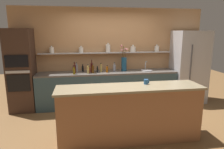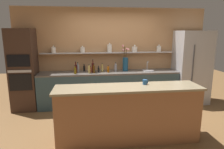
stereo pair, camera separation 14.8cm
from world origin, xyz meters
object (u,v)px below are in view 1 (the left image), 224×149
(coffee_mug, at_px, (146,82))
(bottle_wine_11, at_px, (75,69))
(bottle_spirit_1, at_px, (93,69))
(bottle_sauce_4, at_px, (97,70))
(flower_vase, at_px, (124,63))
(sink_fixture, at_px, (147,70))
(refrigerator, at_px, (189,67))
(oven_tower, at_px, (22,71))
(bottle_sauce_8, at_px, (83,68))
(bottle_sauce_6, at_px, (107,69))
(bottle_spirit_5, at_px, (101,68))
(bottle_spirit_9, at_px, (76,68))
(bottle_wine_2, at_px, (92,68))
(bottle_spirit_0, at_px, (114,68))
(bottle_sauce_10, at_px, (89,70))
(bottle_spirit_3, at_px, (88,70))
(bottle_oil_7, at_px, (74,71))

(coffee_mug, bearing_deg, bottle_wine_11, 127.59)
(bottle_spirit_1, relative_size, bottle_sauce_4, 1.41)
(flower_vase, bearing_deg, sink_fixture, -6.58)
(refrigerator, bearing_deg, sink_fixture, 177.72)
(bottle_spirit_1, bearing_deg, bottle_wine_11, 166.79)
(oven_tower, relative_size, bottle_sauce_8, 10.82)
(sink_fixture, height_order, bottle_sauce_8, sink_fixture)
(refrigerator, xyz_separation_m, bottle_spirit_1, (-2.70, -0.08, 0.03))
(bottle_sauce_6, bearing_deg, bottle_spirit_5, 148.80)
(bottle_spirit_1, distance_m, bottle_spirit_9, 0.48)
(bottle_spirit_1, height_order, bottle_spirit_9, bottle_spirit_9)
(bottle_wine_2, distance_m, bottle_sauce_6, 0.40)
(bottle_sauce_8, distance_m, coffee_mug, 2.22)
(flower_vase, bearing_deg, bottle_wine_11, -175.97)
(bottle_spirit_1, distance_m, coffee_mug, 1.84)
(bottle_spirit_0, height_order, bottle_sauce_10, bottle_spirit_0)
(bottle_spirit_0, xyz_separation_m, bottle_sauce_6, (-0.21, -0.14, -0.02))
(oven_tower, relative_size, bottle_spirit_5, 8.60)
(bottle_spirit_3, relative_size, bottle_spirit_5, 0.98)
(bottle_wine_2, relative_size, bottle_spirit_9, 1.37)
(sink_fixture, xyz_separation_m, bottle_spirit_5, (-1.25, 0.00, 0.08))
(bottle_sauce_10, bearing_deg, bottle_spirit_1, -31.78)
(bottle_sauce_6, bearing_deg, sink_fixture, 4.57)
(bottle_spirit_3, bearing_deg, bottle_sauce_6, 5.19)
(bottle_sauce_6, distance_m, bottle_spirit_9, 0.81)
(oven_tower, xyz_separation_m, bottle_wine_11, (1.29, -0.01, 0.01))
(flower_vase, xyz_separation_m, bottle_spirit_3, (-0.98, -0.20, -0.12))
(bottle_spirit_5, height_order, bottle_wine_11, bottle_wine_11)
(flower_vase, bearing_deg, bottle_sauce_8, 174.98)
(bottle_spirit_1, xyz_separation_m, coffee_mug, (0.87, -1.62, 0.04))
(flower_vase, relative_size, bottle_wine_11, 2.39)
(sink_fixture, xyz_separation_m, bottle_spirit_0, (-0.89, 0.05, 0.07))
(bottle_spirit_5, height_order, bottle_sauce_6, bottle_spirit_5)
(bottle_spirit_5, distance_m, bottle_oil_7, 0.72)
(bottle_wine_2, distance_m, bottle_oil_7, 0.47)
(bottle_spirit_1, xyz_separation_m, bottle_spirit_3, (-0.12, -0.00, -0.01))
(bottle_spirit_1, relative_size, bottle_spirit_9, 0.98)
(bottle_oil_7, height_order, bottle_sauce_10, bottle_oil_7)
(bottle_spirit_9, bearing_deg, sink_fixture, -3.35)
(bottle_spirit_0, bearing_deg, bottle_spirit_9, 176.36)
(bottle_spirit_9, distance_m, coffee_mug, 2.26)
(flower_vase, distance_m, bottle_wine_11, 1.33)
(bottle_spirit_1, bearing_deg, bottle_spirit_5, 30.67)
(bottle_sauce_8, bearing_deg, bottle_wine_11, -138.18)
(bottle_spirit_1, height_order, bottle_oil_7, bottle_spirit_1)
(bottle_spirit_0, relative_size, bottle_wine_2, 0.70)
(bottle_sauce_6, height_order, bottle_spirit_9, bottle_spirit_9)
(refrigerator, height_order, bottle_spirit_0, refrigerator)
(bottle_spirit_9, bearing_deg, bottle_oil_7, -100.72)
(bottle_sauce_8, xyz_separation_m, bottle_spirit_9, (-0.16, -0.06, 0.02))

